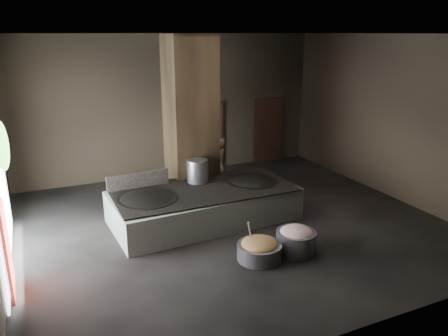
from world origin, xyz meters
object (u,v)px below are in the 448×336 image
stock_pot (197,171)px  veg_basin (259,252)px  cook (218,166)px  meat_basin (296,242)px  wok_left (147,201)px  hearth_platform (204,205)px  wok_right (251,184)px

stock_pot → veg_basin: stock_pot is taller
stock_pot → veg_basin: size_ratio=0.63×
cook → meat_basin: (0.05, -4.03, -0.59)m
stock_pot → meat_basin: (1.12, -2.92, -0.89)m
cook → veg_basin: size_ratio=1.77×
wok_left → veg_basin: bearing=-52.6°
hearth_platform → wok_left: (-1.45, -0.05, 0.36)m
hearth_platform → meat_basin: 2.65m
hearth_platform → stock_pot: (0.05, 0.55, 0.74)m
veg_basin → cook: bearing=78.4°
cook → wok_right: bearing=65.2°
hearth_platform → stock_pot: size_ratio=7.67×
hearth_platform → wok_left: wok_left is taller
wok_right → wok_left: bearing=-178.0°
cook → hearth_platform: bearing=22.8°
veg_basin → meat_basin: meat_basin is taller
wok_left → meat_basin: bearing=-41.6°
wok_right → hearth_platform: bearing=-177.9°
cook → wok_left: bearing=0.3°
wok_right → veg_basin: bearing=-113.8°
hearth_platform → cook: (1.11, 1.65, 0.43)m
hearth_platform → cook: 2.04m
wok_left → wok_right: 2.80m
wok_right → veg_basin: 2.67m
wok_right → cook: size_ratio=0.80×
wok_right → cook: bearing=98.4°
wok_left → cook: (2.56, 1.70, 0.08)m
hearth_platform → wok_right: bearing=-0.8°
veg_basin → stock_pot: bearing=94.9°
veg_basin → meat_basin: (0.87, -0.04, 0.06)m
wok_right → cook: 1.62m
cook → veg_basin: (-0.82, -3.99, -0.65)m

